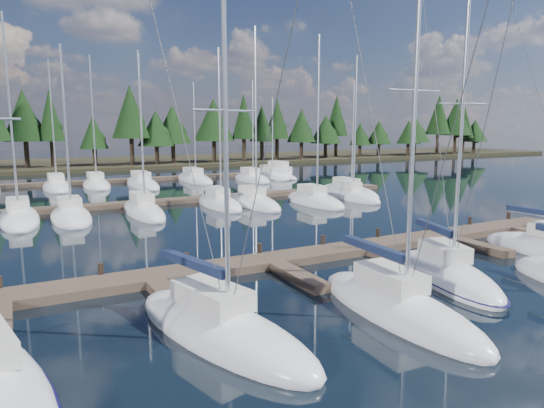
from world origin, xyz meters
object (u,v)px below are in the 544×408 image
main_dock (274,264)px  front_sailboat_4 (447,275)px  front_sailboat_3 (396,307)px  front_sailboat_2 (219,329)px  motor_yacht_right (277,175)px

main_dock → front_sailboat_4: 8.14m
front_sailboat_3 → front_sailboat_4: size_ratio=1.03×
front_sailboat_2 → motor_yacht_right: (25.90, 43.59, 0.15)m
front_sailboat_4 → front_sailboat_2: bearing=-176.8°
front_sailboat_2 → front_sailboat_4: 11.39m
front_sailboat_3 → front_sailboat_4: bearing=22.2°
main_dock → motor_yacht_right: motor_yacht_right is taller
main_dock → front_sailboat_3: 7.61m
motor_yacht_right → front_sailboat_4: bearing=-108.7°
front_sailboat_2 → motor_yacht_right: 50.70m
main_dock → front_sailboat_2: front_sailboat_2 is taller
main_dock → motor_yacht_right: size_ratio=5.44×
front_sailboat_3 → motor_yacht_right: 48.91m
main_dock → front_sailboat_4: size_ratio=3.06×
main_dock → front_sailboat_3: bearing=-81.5°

